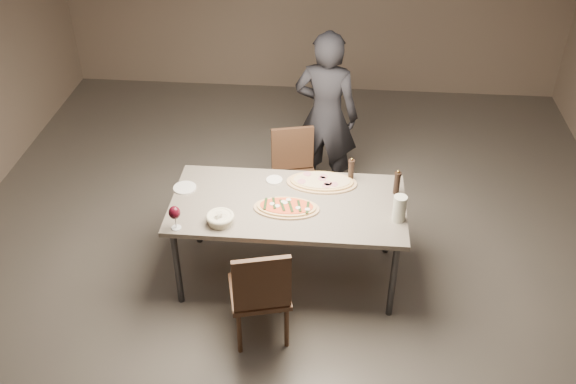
# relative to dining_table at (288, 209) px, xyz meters

# --- Properties ---
(room) EXTENTS (7.00, 7.00, 7.00)m
(room) POSITION_rel_dining_table_xyz_m (0.00, 0.00, 0.71)
(room) COLOR #5C5750
(room) RESTS_ON ground
(dining_table) EXTENTS (1.80, 0.90, 0.75)m
(dining_table) POSITION_rel_dining_table_xyz_m (0.00, 0.00, 0.00)
(dining_table) COLOR slate
(dining_table) RESTS_ON ground
(zucchini_pizza) EXTENTS (0.50, 0.28, 0.05)m
(zucchini_pizza) POSITION_rel_dining_table_xyz_m (-0.00, -0.08, 0.07)
(zucchini_pizza) COLOR tan
(zucchini_pizza) RESTS_ON dining_table
(ham_pizza) EXTENTS (0.56, 0.31, 0.04)m
(ham_pizza) POSITION_rel_dining_table_xyz_m (0.25, 0.28, 0.07)
(ham_pizza) COLOR tan
(ham_pizza) RESTS_ON dining_table
(bread_basket) EXTENTS (0.21, 0.21, 0.07)m
(bread_basket) POSITION_rel_dining_table_xyz_m (-0.47, -0.29, 0.10)
(bread_basket) COLOR beige
(bread_basket) RESTS_ON dining_table
(oil_dish) EXTENTS (0.13, 0.13, 0.02)m
(oil_dish) POSITION_rel_dining_table_xyz_m (-0.13, 0.28, 0.06)
(oil_dish) COLOR white
(oil_dish) RESTS_ON dining_table
(pepper_mill_left) EXTENTS (0.05, 0.05, 0.21)m
(pepper_mill_left) POSITION_rel_dining_table_xyz_m (0.83, 0.20, 0.16)
(pepper_mill_left) COLOR black
(pepper_mill_left) RESTS_ON dining_table
(pepper_mill_right) EXTENTS (0.05, 0.05, 0.20)m
(pepper_mill_right) POSITION_rel_dining_table_xyz_m (0.48, 0.36, 0.15)
(pepper_mill_right) COLOR black
(pepper_mill_right) RESTS_ON dining_table
(carafe) EXTENTS (0.10, 0.10, 0.21)m
(carafe) POSITION_rel_dining_table_xyz_m (0.83, -0.14, 0.16)
(carafe) COLOR silver
(carafe) RESTS_ON dining_table
(wine_glass) EXTENTS (0.09, 0.09, 0.19)m
(wine_glass) POSITION_rel_dining_table_xyz_m (-0.78, -0.38, 0.19)
(wine_glass) COLOR silver
(wine_glass) RESTS_ON dining_table
(side_plate) EXTENTS (0.18, 0.18, 0.01)m
(side_plate) POSITION_rel_dining_table_xyz_m (-0.83, 0.12, 0.06)
(side_plate) COLOR white
(side_plate) RESTS_ON dining_table
(chair_near) EXTENTS (0.51, 0.51, 0.89)m
(chair_near) POSITION_rel_dining_table_xyz_m (-0.13, -0.71, -0.20)
(chair_near) COLOR #442C1C
(chair_near) RESTS_ON ground
(chair_far) EXTENTS (0.48, 0.48, 0.85)m
(chair_far) POSITION_rel_dining_table_xyz_m (-0.02, 0.88, -0.22)
(chair_far) COLOR #442C1C
(chair_far) RESTS_ON ground
(diner) EXTENTS (0.66, 0.50, 1.64)m
(diner) POSITION_rel_dining_table_xyz_m (0.24, 1.27, 0.13)
(diner) COLOR black
(diner) RESTS_ON ground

